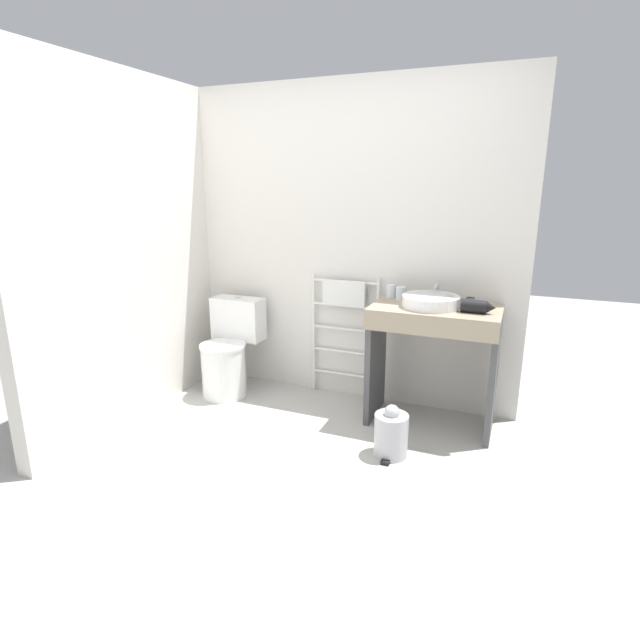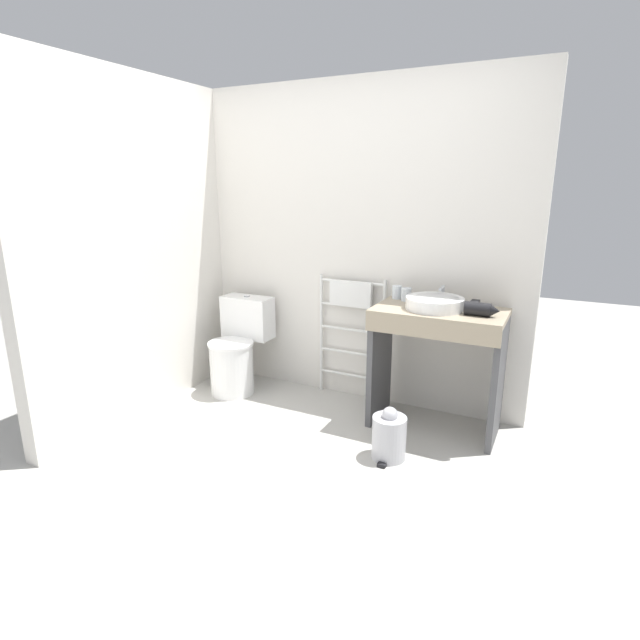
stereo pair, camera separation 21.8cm
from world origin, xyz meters
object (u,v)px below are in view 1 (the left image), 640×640
object	(u,v)px
cup_near_edge	(401,293)
hair_dryer	(476,306)
trash_bin	(391,434)
towel_radiator	(344,313)
toilet	(229,352)
cup_near_wall	(391,291)
sink_basin	(431,301)

from	to	relation	value
cup_near_edge	hair_dryer	xyz separation A→B (m)	(0.53, -0.18, -0.00)
cup_near_edge	trash_bin	world-z (taller)	cup_near_edge
cup_near_edge	trash_bin	distance (m)	1.00
towel_radiator	trash_bin	xyz separation A→B (m)	(0.58, -0.75, -0.53)
toilet	cup_near_edge	xyz separation A→B (m)	(1.33, 0.18, 0.55)
towel_radiator	hair_dryer	bearing A→B (deg)	-15.50
hair_dryer	toilet	bearing A→B (deg)	-179.93
towel_radiator	cup_near_wall	world-z (taller)	towel_radiator
trash_bin	cup_near_edge	bearing A→B (deg)	101.13
cup_near_edge	hair_dryer	bearing A→B (deg)	-18.87
cup_near_wall	cup_near_edge	world-z (taller)	cup_near_wall
toilet	trash_bin	world-z (taller)	toilet
cup_near_wall	hair_dryer	bearing A→B (deg)	-19.99
toilet	hair_dryer	xyz separation A→B (m)	(1.85, 0.00, 0.55)
towel_radiator	hair_dryer	distance (m)	1.04
toilet	hair_dryer	world-z (taller)	hair_dryer
cup_near_wall	toilet	bearing A→B (deg)	-169.84
towel_radiator	toilet	bearing A→B (deg)	-162.59
toilet	hair_dryer	distance (m)	1.93
toilet	trash_bin	bearing A→B (deg)	-17.95
trash_bin	toilet	bearing A→B (deg)	162.05
sink_basin	cup_near_edge	bearing A→B (deg)	148.28
sink_basin	cup_near_edge	size ratio (longest dim) A/B	4.15
cup_near_wall	trash_bin	distance (m)	1.04
cup_near_wall	cup_near_edge	size ratio (longest dim) A/B	1.02
hair_dryer	cup_near_wall	bearing A→B (deg)	160.01
sink_basin	cup_near_wall	size ratio (longest dim) A/B	4.07
toilet	sink_basin	size ratio (longest dim) A/B	2.02
towel_radiator	cup_near_wall	size ratio (longest dim) A/B	10.40
sink_basin	cup_near_edge	distance (m)	0.28
cup_near_wall	trash_bin	xyz separation A→B (m)	(0.21, -0.69, -0.75)
towel_radiator	cup_near_edge	size ratio (longest dim) A/B	10.60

